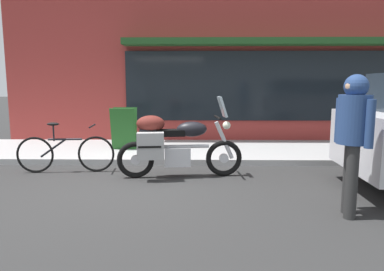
{
  "coord_description": "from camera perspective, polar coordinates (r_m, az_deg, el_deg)",
  "views": [
    {
      "loc": [
        1.07,
        -5.49,
        1.6
      ],
      "look_at": [
        0.96,
        0.71,
        0.7
      ],
      "focal_mm": 33.16,
      "sensor_mm": 36.0,
      "label": 1
    }
  ],
  "objects": [
    {
      "name": "parked_bicycle",
      "position": [
        6.85,
        -19.71,
        -2.61
      ],
      "size": [
        1.75,
        0.48,
        0.92
      ],
      "color": "black",
      "rests_on": "ground_plane"
    },
    {
      "name": "ground_plane",
      "position": [
        5.82,
        -9.74,
        -7.82
      ],
      "size": [
        80.0,
        80.0,
        0.0
      ],
      "primitive_type": "plane",
      "color": "#2C2C2C"
    },
    {
      "name": "pedestrian_walking",
      "position": [
        4.62,
        24.53,
        1.1
      ],
      "size": [
        0.5,
        0.53,
        1.72
      ],
      "color": "#2B2B2B",
      "rests_on": "ground_plane"
    },
    {
      "name": "touring_motorcycle",
      "position": [
        6.05,
        -3.13,
        -1.24
      ],
      "size": [
        2.16,
        0.8,
        1.39
      ],
      "color": "black",
      "rests_on": "ground_plane"
    },
    {
      "name": "sandwich_board_sign",
      "position": [
        8.25,
        -10.88,
        1.13
      ],
      "size": [
        0.55,
        0.42,
        0.95
      ],
      "color": "#1E511E",
      "rests_on": "sidewalk_curb"
    }
  ]
}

